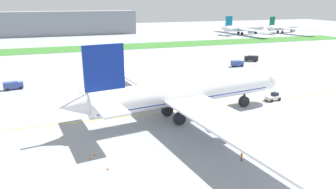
{
  "coord_description": "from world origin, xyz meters",
  "views": [
    {
      "loc": [
        -29.94,
        -66.76,
        26.72
      ],
      "look_at": [
        -6.57,
        3.58,
        4.0
      ],
      "focal_mm": 33.28,
      "sensor_mm": 36.0,
      "label": 1
    }
  ],
  "objects": [
    {
      "name": "terminal_building",
      "position": [
        -26.23,
        192.68,
        9.0
      ],
      "size": [
        104.32,
        20.0,
        18.0
      ],
      "primitive_type": "cube",
      "color": "gray",
      "rests_on": "ground"
    },
    {
      "name": "traffic_cone_port_wing",
      "position": [
        -26.65,
        -15.21,
        0.28
      ],
      "size": [
        0.36,
        0.36,
        0.58
      ],
      "color": "#F2590C",
      "rests_on": "ground"
    },
    {
      "name": "parked_airliner_far_centre",
      "position": [
        104.36,
        151.1,
        4.9
      ],
      "size": [
        40.95,
        64.51,
        14.44
      ],
      "color": "white",
      "rests_on": "ground"
    },
    {
      "name": "ground_crew_wingwalker_port",
      "position": [
        -2.85,
        -25.3,
        0.99
      ],
      "size": [
        0.49,
        0.45,
        1.64
      ],
      "color": "black",
      "rests_on": "ground"
    },
    {
      "name": "pushback_tug",
      "position": [
        23.17,
        1.39,
        1.02
      ],
      "size": [
        6.01,
        2.94,
        2.25
      ],
      "color": "white",
      "rests_on": "ground"
    },
    {
      "name": "grass_median_strip",
      "position": [
        0.0,
        115.33,
        0.05
      ],
      "size": [
        320.0,
        24.0,
        0.1
      ],
      "primitive_type": "cube",
      "color": "#38722D",
      "rests_on": "ground"
    },
    {
      "name": "service_truck_catering_van",
      "position": [
        37.15,
        44.38,
        1.4
      ],
      "size": [
        4.94,
        2.78,
        2.48
      ],
      "color": "#33478C",
      "rests_on": "ground"
    },
    {
      "name": "traffic_cone_starboard_wing",
      "position": [
        -25.08,
        -20.86,
        0.28
      ],
      "size": [
        0.36,
        0.36,
        0.58
      ],
      "color": "#F2590C",
      "rests_on": "ground"
    },
    {
      "name": "apron_taxi_line",
      "position": [
        0.0,
        2.04,
        0.0
      ],
      "size": [
        280.0,
        0.36,
        0.01
      ],
      "primitive_type": "cube",
      "color": "yellow",
      "rests_on": "ground"
    },
    {
      "name": "service_truck_baggage_loader",
      "position": [
        -46.14,
        35.98,
        1.38
      ],
      "size": [
        5.9,
        3.33,
        2.47
      ],
      "color": "#33478C",
      "rests_on": "ground"
    },
    {
      "name": "parked_airliner_far_right",
      "position": [
        141.03,
        150.59,
        4.61
      ],
      "size": [
        38.98,
        62.29,
        13.59
      ],
      "color": "white",
      "rests_on": "ground"
    },
    {
      "name": "airliner_foreground",
      "position": [
        -4.89,
        -3.0,
        6.25
      ],
      "size": [
        55.19,
        88.03,
        18.42
      ],
      "color": "white",
      "rests_on": "ground"
    },
    {
      "name": "ground_plane",
      "position": [
        0.0,
        0.0,
        0.0
      ],
      "size": [
        600.0,
        600.0,
        0.0
      ],
      "primitive_type": "plane",
      "color": "#9399A0",
      "rests_on": "ground"
    },
    {
      "name": "service_truck_fuel_bowser",
      "position": [
        48.95,
        52.36,
        1.44
      ],
      "size": [
        6.19,
        4.48,
        2.55
      ],
      "color": "black",
      "rests_on": "ground"
    },
    {
      "name": "traffic_cone_near_nose",
      "position": [
        -27.56,
        -16.27,
        0.28
      ],
      "size": [
        0.36,
        0.36,
        0.58
      ],
      "color": "#F2590C",
      "rests_on": "ground"
    }
  ]
}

